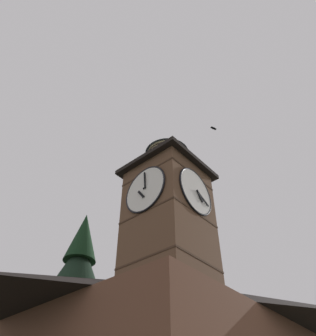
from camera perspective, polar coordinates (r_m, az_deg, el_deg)
clock_tower at (r=18.19m, az=1.77°, el=-7.13°), size 4.36×4.36×9.69m
moon at (r=53.55m, az=-20.48°, el=-20.17°), size 2.40×2.40×2.40m
flying_bird_high at (r=25.15m, az=9.48°, el=6.74°), size 0.50×0.30×0.12m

